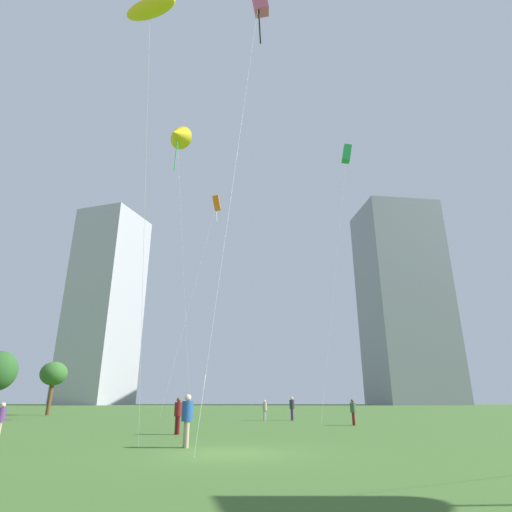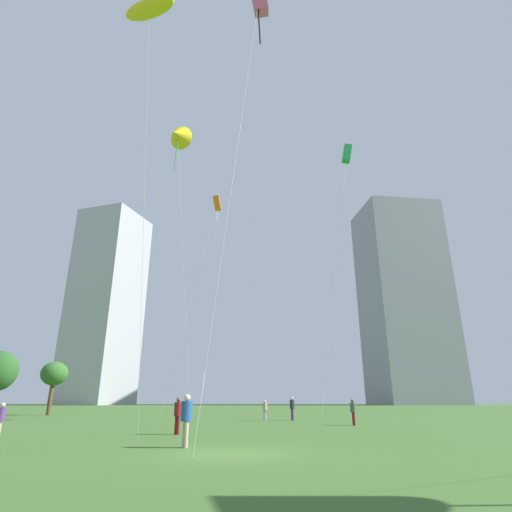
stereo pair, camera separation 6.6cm
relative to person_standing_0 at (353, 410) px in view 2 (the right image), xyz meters
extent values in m
plane|color=#3D6028|center=(-6.63, -15.71, -0.98)|extent=(280.00, 280.00, 0.00)
cylinder|color=maroon|center=(-0.01, 0.08, -0.57)|extent=(0.15, 0.15, 0.82)
cylinder|color=maroon|center=(0.01, -0.08, -0.57)|extent=(0.15, 0.15, 0.82)
cylinder|color=#3F593F|center=(0.00, 0.00, 0.17)|extent=(0.38, 0.38, 0.65)
sphere|color=brown|center=(0.00, 0.00, 0.60)|extent=(0.22, 0.22, 0.22)
cylinder|color=maroon|center=(-10.15, -8.28, -0.55)|extent=(0.16, 0.16, 0.86)
cylinder|color=maroon|center=(-10.28, -8.16, -0.55)|extent=(0.16, 0.16, 0.86)
cylinder|color=maroon|center=(-10.22, -8.22, 0.23)|extent=(0.39, 0.39, 0.68)
sphere|color=brown|center=(-10.22, -8.22, 0.68)|extent=(0.23, 0.23, 0.23)
cylinder|color=#593372|center=(-4.06, 6.77, -0.52)|extent=(0.17, 0.17, 0.91)
cylinder|color=#593372|center=(-3.98, 6.60, -0.52)|extent=(0.17, 0.17, 0.91)
cylinder|color=#2D2D33|center=(-4.02, 6.69, 0.29)|extent=(0.42, 0.42, 0.72)
sphere|color=beige|center=(-4.02, 6.69, 0.78)|extent=(0.25, 0.25, 0.25)
cylinder|color=tan|center=(-8.42, -14.18, -0.52)|extent=(0.17, 0.17, 0.90)
cylinder|color=tan|center=(-8.51, -14.01, -0.52)|extent=(0.17, 0.17, 0.90)
cylinder|color=#1E478C|center=(-8.47, -14.10, 0.29)|extent=(0.41, 0.41, 0.72)
sphere|color=beige|center=(-8.47, -14.10, 0.77)|extent=(0.25, 0.25, 0.25)
cylinder|color=gray|center=(-6.38, 6.43, -0.58)|extent=(0.15, 0.15, 0.79)
cylinder|color=gray|center=(-6.29, 6.57, -0.58)|extent=(0.15, 0.15, 0.79)
cylinder|color=tan|center=(-6.33, 6.50, 0.12)|extent=(0.36, 0.36, 0.62)
sphere|color=beige|center=(-6.33, 6.50, 0.54)|extent=(0.21, 0.21, 0.21)
cylinder|color=#593372|center=(-17.08, -12.06, 0.07)|extent=(0.34, 0.34, 0.60)
sphere|color=beige|center=(-17.08, -12.06, 0.47)|extent=(0.20, 0.20, 0.20)
cylinder|color=silver|center=(-6.73, -13.87, 12.12)|extent=(1.79, 5.71, 26.19)
cylinder|color=black|center=(-5.84, -11.02, 23.29)|extent=(0.23, 0.63, 3.22)
cylinder|color=silver|center=(-15.12, 15.89, 12.30)|extent=(4.10, 5.51, 26.55)
cube|color=orange|center=(-13.08, 18.64, 25.57)|extent=(1.14, 1.14, 2.17)
cylinder|color=white|center=(-13.08, 18.64, 24.08)|extent=(0.29, 0.26, 2.37)
cylinder|color=silver|center=(-10.03, -16.32, 7.07)|extent=(0.60, 5.02, 16.09)
ellipsoid|color=yellow|center=(-9.73, -18.83, 15.11)|extent=(2.72, 1.82, 1.32)
cylinder|color=silver|center=(-13.85, 5.35, 12.97)|extent=(2.89, 0.05, 27.90)
cone|color=yellow|center=(-15.29, 5.33, 26.92)|extent=(3.02, 2.88, 2.89)
cylinder|color=green|center=(-15.29, 5.33, 24.63)|extent=(0.14, 0.25, 3.98)
cylinder|color=silver|center=(0.17, 4.62, 11.76)|extent=(4.24, 3.16, 25.48)
cube|color=green|center=(2.28, 6.19, 24.50)|extent=(1.11, 0.85, 2.04)
cylinder|color=brown|center=(-31.02, 17.00, 0.75)|extent=(0.45, 0.45, 3.45)
ellipsoid|color=#336628|center=(-31.02, 17.00, 3.51)|extent=(2.96, 2.96, 2.65)
cube|color=#A8A8AD|center=(-64.35, 103.47, 31.48)|extent=(22.41, 23.59, 64.92)
cube|color=gray|center=(37.29, 108.79, 32.57)|extent=(28.51, 25.70, 67.09)
camera|label=1|loc=(-4.91, -30.42, 0.71)|focal=28.72mm
camera|label=2|loc=(-4.84, -30.41, 0.71)|focal=28.72mm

